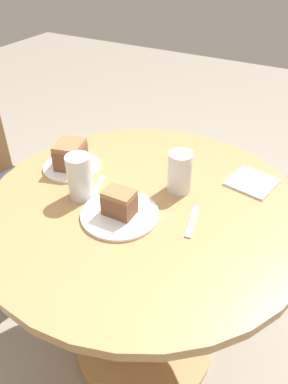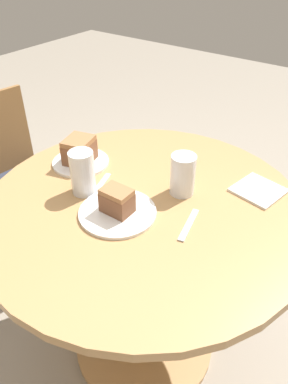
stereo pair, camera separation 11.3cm
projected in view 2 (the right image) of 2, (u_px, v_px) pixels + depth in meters
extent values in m
plane|color=gray|center=(144.00, 342.00, 1.60)|extent=(8.00, 8.00, 0.00)
cylinder|color=tan|center=(144.00, 340.00, 1.59)|extent=(0.57, 0.57, 0.03)
cylinder|color=tan|center=(144.00, 284.00, 1.38)|extent=(0.12, 0.12, 0.70)
cylinder|color=tan|center=(144.00, 206.00, 1.16)|extent=(1.00, 1.00, 0.03)
cylinder|color=olive|center=(14.00, 269.00, 1.67)|extent=(0.04, 0.04, 0.41)
cylinder|color=olive|center=(84.00, 226.00, 1.90)|extent=(0.04, 0.04, 0.41)
cylinder|color=olive|center=(40.00, 195.00, 2.12)|extent=(0.04, 0.04, 0.41)
cube|color=#2D3342|center=(20.00, 193.00, 1.76)|extent=(0.49, 0.49, 0.03)
cylinder|color=white|center=(118.00, 212.00, 1.11)|extent=(0.23, 0.23, 0.01)
cylinder|color=white|center=(81.00, 162.00, 1.34)|extent=(0.20, 0.20, 0.01)
cube|color=brown|center=(117.00, 203.00, 1.09)|extent=(0.07, 0.09, 0.06)
cube|color=#9E6B42|center=(116.00, 192.00, 1.06)|extent=(0.06, 0.09, 0.02)
cube|color=brown|center=(80.00, 152.00, 1.31)|extent=(0.12, 0.11, 0.07)
cube|color=#9E6B42|center=(78.00, 141.00, 1.29)|extent=(0.12, 0.11, 0.02)
cylinder|color=beige|center=(182.00, 179.00, 1.17)|extent=(0.07, 0.07, 0.10)
cylinder|color=white|center=(183.00, 175.00, 1.16)|extent=(0.08, 0.08, 0.13)
cylinder|color=silver|center=(83.00, 179.00, 1.17)|extent=(0.07, 0.07, 0.09)
cylinder|color=white|center=(83.00, 173.00, 1.16)|extent=(0.08, 0.08, 0.14)
cube|color=silver|center=(258.00, 190.00, 1.20)|extent=(0.17, 0.17, 0.01)
cube|color=silver|center=(98.00, 189.00, 1.21)|extent=(0.18, 0.07, 0.00)
cube|color=silver|center=(189.00, 225.00, 1.07)|extent=(0.15, 0.05, 0.00)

